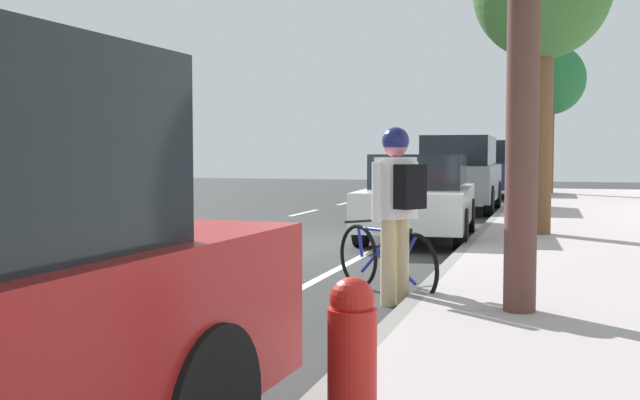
# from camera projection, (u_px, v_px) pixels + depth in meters

# --- Properties ---
(ground) EXTENTS (62.83, 62.83, 0.00)m
(ground) POSITION_uv_depth(u_px,v_px,m) (329.00, 248.00, 12.22)
(ground) COLOR #313131
(sidewalk) EXTENTS (4.50, 39.27, 0.15)m
(sidewalk) POSITION_uv_depth(u_px,v_px,m) (631.00, 254.00, 10.84)
(sidewalk) COLOR #AA9A9D
(sidewalk) RESTS_ON ground
(curb_edge) EXTENTS (0.16, 39.27, 0.15)m
(curb_edge) POSITION_uv_depth(u_px,v_px,m) (468.00, 248.00, 11.54)
(curb_edge) COLOR gray
(curb_edge) RESTS_ON ground
(lane_stripe_centre) EXTENTS (0.14, 40.00, 0.01)m
(lane_stripe_centre) POSITION_uv_depth(u_px,v_px,m) (191.00, 239.00, 13.37)
(lane_stripe_centre) COLOR white
(lane_stripe_centre) RESTS_ON ground
(lane_stripe_bike_edge) EXTENTS (0.12, 39.27, 0.01)m
(lane_stripe_bike_edge) POSITION_uv_depth(u_px,v_px,m) (375.00, 249.00, 11.98)
(lane_stripe_bike_edge) COLOR white
(lane_stripe_bike_edge) RESTS_ON ground
(parked_sedan_white_second) EXTENTS (2.06, 4.51, 1.52)m
(parked_sedan_white_second) POSITION_uv_depth(u_px,v_px,m) (420.00, 197.00, 13.46)
(parked_sedan_white_second) COLOR white
(parked_sedan_white_second) RESTS_ON ground
(parked_suv_grey_mid) EXTENTS (2.02, 4.72, 1.99)m
(parked_suv_grey_mid) POSITION_uv_depth(u_px,v_px,m) (460.00, 173.00, 19.84)
(parked_suv_grey_mid) COLOR slate
(parked_suv_grey_mid) RESTS_ON ground
(parked_suv_dark_blue_far) EXTENTS (1.99, 4.71, 1.99)m
(parked_suv_dark_blue_far) POSITION_uv_depth(u_px,v_px,m) (487.00, 168.00, 26.81)
(parked_suv_dark_blue_far) COLOR navy
(parked_suv_dark_blue_far) RESTS_ON ground
(bicycle_at_curb) EXTENTS (1.36, 1.20, 0.78)m
(bicycle_at_curb) POSITION_uv_depth(u_px,v_px,m) (386.00, 260.00, 8.07)
(bicycle_at_curb) COLOR black
(bicycle_at_curb) RESTS_ON ground
(cyclist_with_backpack) EXTENTS (0.52, 0.55, 1.80)m
(cyclist_with_backpack) POSITION_uv_depth(u_px,v_px,m) (397.00, 196.00, 7.52)
(cyclist_with_backpack) COLOR #C6B284
(cyclist_with_backpack) RESTS_ON ground
(street_tree_corner) EXTENTS (2.47, 2.47, 5.20)m
(street_tree_corner) POSITION_uv_depth(u_px,v_px,m) (549.00, 82.00, 26.05)
(street_tree_corner) COLOR brown
(street_tree_corner) RESTS_ON sidewalk
(fire_hydrant) EXTENTS (0.22, 0.22, 0.84)m
(fire_hydrant) POSITION_uv_depth(u_px,v_px,m) (352.00, 370.00, 3.31)
(fire_hydrant) COLOR red
(fire_hydrant) RESTS_ON sidewalk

